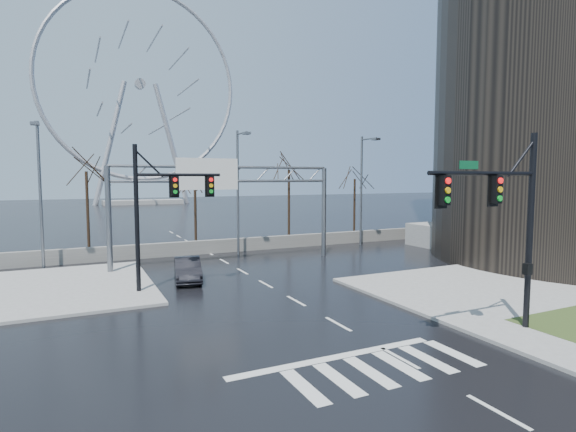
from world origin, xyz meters
TOP-DOWN VIEW (x-y plane):
  - ground at (0.00, 0.00)m, footprint 260.00×260.00m
  - sidewalk_right_ext at (10.00, 2.00)m, footprint 12.00×10.00m
  - sidewalk_far at (-11.00, 12.00)m, footprint 10.00×12.00m
  - tower_podium at (29.00, 8.00)m, footprint 22.00×18.00m
  - barrier_wall at (0.00, 20.00)m, footprint 52.00×0.50m
  - signal_mast_near at (5.14, -4.04)m, footprint 5.52×0.41m
  - signal_mast_far at (-5.87, 8.96)m, footprint 4.72×0.41m
  - sign_gantry at (-0.38, 14.96)m, footprint 16.36×0.40m
  - streetlight_left at (-12.00, 18.16)m, footprint 0.50×2.55m
  - streetlight_mid at (2.00, 18.16)m, footprint 0.50×2.55m
  - streetlight_right at (14.00, 18.16)m, footprint 0.50×2.55m
  - tree_left at (-9.00, 23.50)m, footprint 3.75×3.75m
  - tree_center at (0.00, 24.50)m, footprint 3.25×3.25m
  - tree_right at (9.00, 23.50)m, footprint 3.90×3.90m
  - tree_far_right at (17.00, 24.00)m, footprint 3.40×3.40m
  - ferris_wheel at (5.00, 95.00)m, footprint 45.00×6.00m
  - car at (-3.92, 10.86)m, footprint 2.20×4.49m

SIDE VIEW (x-z plane):
  - ground at x=0.00m, z-range 0.00..0.00m
  - sidewalk_right_ext at x=10.00m, z-range 0.00..0.15m
  - sidewalk_far at x=-11.00m, z-range 0.00..0.15m
  - barrier_wall at x=0.00m, z-range 0.00..1.10m
  - car at x=-3.92m, z-range 0.00..1.42m
  - tower_podium at x=29.00m, z-range 0.00..2.00m
  - signal_mast_far at x=-5.87m, z-range 0.83..8.83m
  - signal_mast_near at x=5.14m, z-range 0.87..8.87m
  - tree_center at x=0.00m, z-range 1.92..8.42m
  - sign_gantry at x=-0.38m, z-range 1.38..8.98m
  - tree_far_right at x=17.00m, z-range 2.01..8.81m
  - streetlight_left at x=-12.00m, z-range 0.89..10.89m
  - streetlight_mid at x=2.00m, z-range 0.89..10.89m
  - streetlight_right at x=14.00m, z-range 0.89..10.89m
  - tree_left at x=-9.00m, z-range 2.23..9.73m
  - tree_right at x=9.00m, z-range 2.32..10.12m
  - ferris_wheel at x=5.00m, z-range 0.68..51.59m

